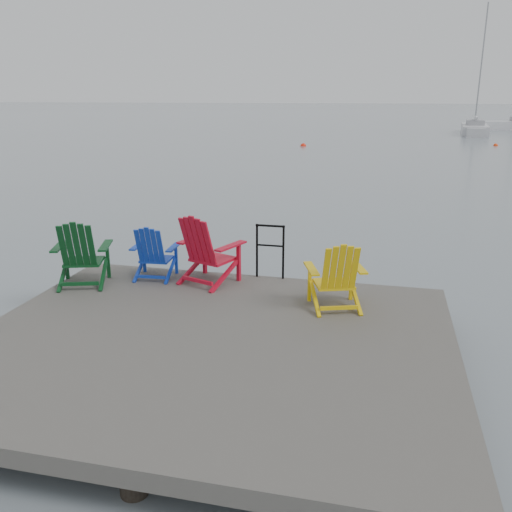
% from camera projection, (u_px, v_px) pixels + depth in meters
% --- Properties ---
extents(ground, '(400.00, 400.00, 0.00)m').
position_uv_depth(ground, '(211.00, 374.00, 6.89)').
color(ground, slate).
rests_on(ground, ground).
extents(dock, '(6.00, 5.00, 1.40)m').
position_uv_depth(dock, '(210.00, 349.00, 6.79)').
color(dock, '#32302C').
rests_on(dock, ground).
extents(handrail, '(0.48, 0.04, 0.90)m').
position_uv_depth(handrail, '(270.00, 246.00, 8.82)').
color(handrail, black).
rests_on(handrail, dock).
extents(chair_green, '(1.01, 0.96, 1.07)m').
position_uv_depth(chair_green, '(81.00, 253.00, 8.47)').
color(chair_green, '#0B3C18').
rests_on(chair_green, dock).
extents(chair_blue, '(0.75, 0.70, 0.90)m').
position_uv_depth(chair_blue, '(154.00, 252.00, 8.81)').
color(chair_blue, '#1136B5').
rests_on(chair_blue, dock).
extents(chair_red, '(1.08, 1.03, 1.13)m').
position_uv_depth(chair_red, '(207.00, 249.00, 8.56)').
color(chair_red, red).
rests_on(chair_red, dock).
extents(chair_yellow, '(0.94, 0.90, 0.99)m').
position_uv_depth(chair_yellow, '(337.00, 275.00, 7.54)').
color(chair_yellow, yellow).
rests_on(chair_yellow, dock).
extents(sailboat_near, '(2.88, 8.15, 11.07)m').
position_uv_depth(sailboat_near, '(474.00, 130.00, 47.80)').
color(sailboat_near, silver).
rests_on(sailboat_near, ground).
extents(buoy_b, '(0.39, 0.39, 0.39)m').
position_uv_depth(buoy_b, '(303.00, 146.00, 36.72)').
color(buoy_b, red).
rests_on(buoy_b, ground).
extents(buoy_d, '(0.32, 0.32, 0.32)m').
position_uv_depth(buoy_d, '(496.00, 146.00, 36.94)').
color(buoy_d, '#F53C0E').
rests_on(buoy_d, ground).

